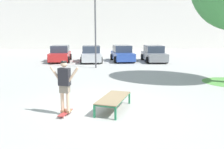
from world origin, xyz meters
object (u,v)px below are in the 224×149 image
car_red (60,54)px  light_post (95,17)px  car_silver (91,54)px  skater (65,83)px  car_blue (122,54)px  skateboard (66,113)px  car_grey (154,54)px  skate_box (113,99)px

car_red → light_post: size_ratio=0.74×
car_silver → light_post: size_ratio=0.74×
skater → car_silver: (0.08, 14.73, -0.38)m
car_blue → light_post: light_post is taller
skateboard → skater: skater is taller
skater → car_red: 15.43m
car_blue → light_post: bearing=-118.4°
skater → light_post: size_ratio=0.29×
skater → car_grey: 15.89m
skateboard → car_blue: size_ratio=0.19×
skate_box → car_silver: bearing=96.1°
skate_box → car_grey: size_ratio=0.48×
car_red → car_blue: (5.87, 0.02, 0.00)m
skate_box → car_grey: 14.93m
skater → car_blue: skater is taller
skate_box → skateboard: size_ratio=2.48×
skate_box → car_silver: size_ratio=0.47×
car_grey → light_post: 7.32m
light_post → skater: bearing=-93.4°
car_grey → car_red: bearing=177.2°
skater → light_post: (0.64, 10.79, 2.75)m
car_silver → light_post: 5.07m
skateboard → car_silver: car_silver is taller
car_red → light_post: 6.41m
car_silver → car_blue: same height
car_grey → skateboard: bearing=-112.0°
car_silver → car_grey: same height
skateboard → car_silver: size_ratio=0.19×
skater → car_blue: bearing=78.8°
skater → car_blue: (3.01, 15.17, -0.38)m
car_blue → car_grey: (2.94, -0.44, 0.00)m
skateboard → skater: 0.99m
skater → car_blue: 15.47m
car_red → car_blue: same height
car_blue → car_grey: bearing=-8.5°
skate_box → car_blue: (1.42, 14.72, 0.28)m
skater → car_grey: skater is taller
car_blue → light_post: size_ratio=0.74×
car_grey → light_post: (-5.31, -3.94, 3.13)m
car_grey → light_post: light_post is taller
skateboard → light_post: 11.44m
light_post → car_grey: bearing=36.6°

